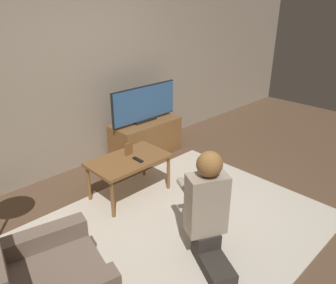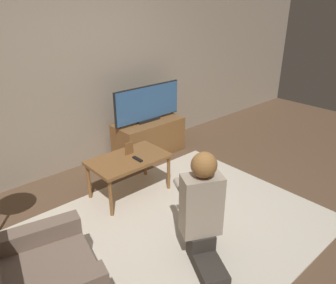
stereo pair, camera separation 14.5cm
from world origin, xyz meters
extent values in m
plane|color=brown|center=(0.00, 0.00, 0.00)|extent=(10.00, 10.00, 0.00)
cube|color=tan|center=(0.00, 1.93, 1.30)|extent=(10.00, 0.06, 2.60)
cube|color=beige|center=(0.00, 0.00, 0.01)|extent=(2.89, 2.28, 0.02)
cube|color=brown|center=(0.88, 1.56, 0.26)|extent=(1.02, 0.48, 0.52)
cube|color=black|center=(0.88, 1.56, 0.54)|extent=(0.38, 0.08, 0.04)
cube|color=black|center=(0.88, 1.57, 0.79)|extent=(1.11, 0.03, 0.50)
cube|color=#38669E|center=(0.88, 1.56, 0.79)|extent=(1.08, 0.04, 0.47)
cube|color=brown|center=(0.01, 0.84, 0.46)|extent=(0.89, 0.54, 0.04)
cylinder|color=brown|center=(-0.39, 0.61, 0.22)|extent=(0.04, 0.04, 0.44)
cylinder|color=brown|center=(0.42, 0.61, 0.22)|extent=(0.04, 0.04, 0.44)
cylinder|color=brown|center=(-0.39, 1.07, 0.22)|extent=(0.04, 0.04, 0.44)
cylinder|color=brown|center=(0.42, 1.07, 0.22)|extent=(0.04, 0.04, 0.44)
cube|color=#7A6656|center=(-1.34, 0.22, 0.29)|extent=(0.77, 0.30, 0.57)
cube|color=#332D28|center=(-0.21, -0.58, 0.07)|extent=(0.42, 0.54, 0.11)
cube|color=#332D28|center=(-0.12, -0.40, 0.20)|extent=(0.30, 0.31, 0.14)
cube|color=tan|center=(-0.12, -0.40, 0.54)|extent=(0.39, 0.33, 0.55)
sphere|color=tan|center=(-0.12, -0.40, 0.92)|extent=(0.21, 0.21, 0.21)
sphere|color=#9E6B38|center=(-0.13, -0.42, 0.94)|extent=(0.21, 0.21, 0.21)
cube|color=black|center=(0.05, -0.07, 0.57)|extent=(0.13, 0.10, 0.04)
cylinder|color=tan|center=(0.09, -0.22, 0.57)|extent=(0.20, 0.30, 0.07)
cylinder|color=tan|center=(-0.09, -0.13, 0.57)|extent=(0.20, 0.30, 0.07)
cube|color=brown|center=(0.08, 0.92, 0.55)|extent=(0.11, 0.01, 0.15)
cube|color=black|center=(0.06, 0.74, 0.49)|extent=(0.04, 0.15, 0.02)
camera|label=1|loc=(-1.98, -1.85, 2.15)|focal=35.00mm
camera|label=2|loc=(-1.87, -1.94, 2.15)|focal=35.00mm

